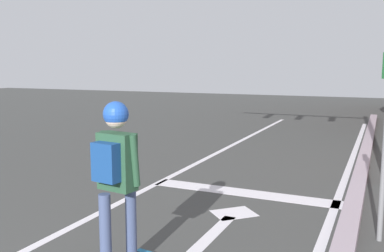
% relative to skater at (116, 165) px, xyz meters
% --- Properties ---
extents(lane_line_center, '(0.12, 20.00, 0.01)m').
position_rel_skater_xyz_m(lane_line_center, '(-1.23, 2.84, -1.09)').
color(lane_line_center, silver).
rests_on(lane_line_center, ground).
extents(lane_line_curbside, '(0.12, 20.00, 0.01)m').
position_rel_skater_xyz_m(lane_line_curbside, '(1.70, 2.84, -1.09)').
color(lane_line_curbside, silver).
rests_on(lane_line_curbside, ground).
extents(stop_bar, '(3.09, 0.40, 0.01)m').
position_rel_skater_xyz_m(stop_bar, '(0.31, 3.09, -1.09)').
color(stop_bar, silver).
rests_on(stop_bar, ground).
extents(lane_arrow_stem, '(0.16, 1.40, 0.01)m').
position_rel_skater_xyz_m(lane_arrow_stem, '(0.46, 1.26, -1.09)').
color(lane_arrow_stem, silver).
rests_on(lane_arrow_stem, ground).
extents(lane_arrow_head, '(0.71, 0.71, 0.01)m').
position_rel_skater_xyz_m(lane_arrow_head, '(0.46, 2.11, -1.09)').
color(lane_arrow_head, silver).
rests_on(lane_arrow_head, ground).
extents(curb_strip, '(0.24, 24.00, 0.14)m').
position_rel_skater_xyz_m(curb_strip, '(1.95, 2.84, -1.02)').
color(curb_strip, '#A2919D').
rests_on(curb_strip, ground).
extents(skater, '(0.45, 0.61, 1.61)m').
position_rel_skater_xyz_m(skater, '(0.00, 0.00, 0.00)').
color(skater, '#404D73').
rests_on(skater, skateboard).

